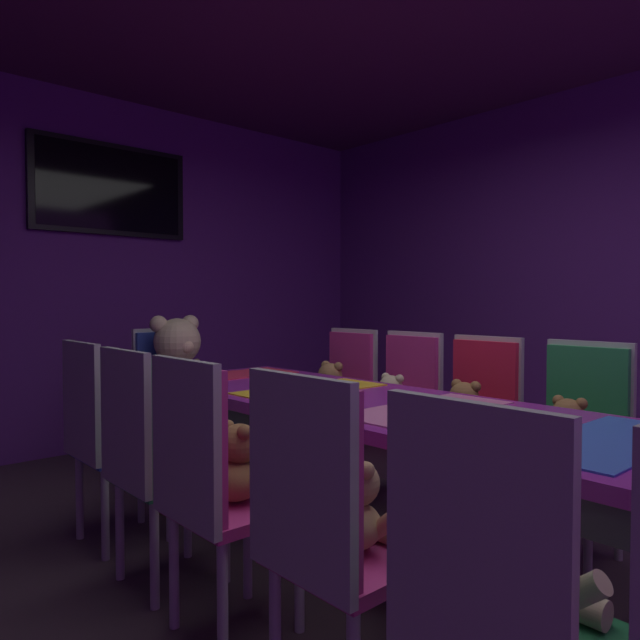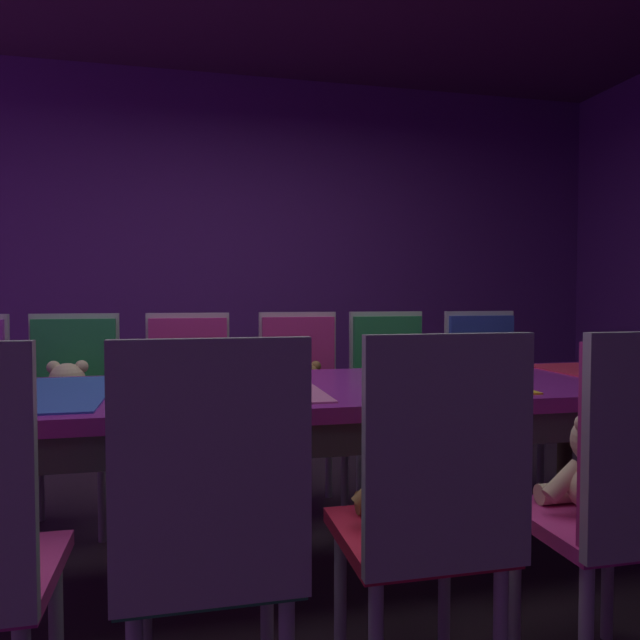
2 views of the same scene
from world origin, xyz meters
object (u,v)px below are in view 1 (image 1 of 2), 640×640
chair_left_2 (321,514)px  chair_right_3 (479,410)px  teddy_right_4 (390,402)px  teddy_left_5 (128,418)px  chair_left_1 (493,587)px  teddy_right_5 (329,390)px  teddy_left_3 (241,467)px  chair_right_5 (345,388)px  teddy_right_2 (567,433)px  chair_left_4 (144,444)px  king_teddy_bear (178,369)px  teddy_left_4 (176,441)px  chair_right_4 (406,397)px  wall_tv (111,189)px  throne_chair (166,385)px  teddy_right_3 (463,415)px  chair_right_2 (582,425)px  teddy_left_2 (358,510)px  teddy_left_1 (529,566)px  chair_left_5 (98,423)px  banquet_table (427,430)px  chair_left_3 (205,471)px

chair_left_2 → chair_right_3: 1.74m
teddy_right_4 → teddy_left_5: bearing=-19.6°
chair_left_1 → chair_right_3: (1.66, 1.10, 0.00)m
teddy_right_4 → teddy_right_5: (-0.02, 0.50, 0.01)m
chair_left_1 → teddy_left_3: (0.13, 1.10, -0.01)m
chair_left_2 → chair_right_5: same height
teddy_right_2 → chair_right_5: chair_right_5 is taller
chair_left_4 → king_teddy_bear: king_teddy_bear is taller
teddy_left_4 → chair_right_4: (1.55, 0.05, 0.01)m
teddy_left_4 → teddy_right_2: bearing=-36.0°
chair_left_1 → wall_tv: 4.27m
teddy_right_2 → teddy_right_4: bearing=-90.6°
chair_left_4 → teddy_left_5: bearing=72.3°
teddy_left_3 → teddy_right_2: (1.41, -0.53, -0.00)m
chair_right_3 → wall_tv: (-0.82, 2.82, 1.45)m
chair_right_3 → throne_chair: bearing=-67.0°
chair_right_3 → teddy_right_3: bearing=-0.0°
chair_left_4 → chair_right_2: (1.69, -1.02, 0.00)m
teddy_left_5 → wall_tv: wall_tv is taller
teddy_left_2 → teddy_left_1: bearing=-91.0°
teddy_left_3 → chair_right_3: chair_right_3 is taller
teddy_right_5 → chair_left_4: bearing=19.8°
teddy_right_2 → teddy_left_3: bearing=-20.6°
teddy_left_1 → teddy_right_2: (1.39, 0.57, -0.01)m
chair_right_3 → wall_tv: 3.28m
chair_left_5 → king_teddy_bear: (0.82, 0.73, 0.13)m
banquet_table → teddy_right_4: size_ratio=10.99×
teddy_left_2 → chair_left_3: 0.59m
teddy_left_3 → chair_right_3: bearing=0.2°
teddy_right_5 → throne_chair: bearing=-52.3°
chair_left_3 → teddy_left_5: 1.04m
chair_right_5 → teddy_right_4: bearing=76.0°
king_teddy_bear → teddy_right_3: bearing=20.9°
throne_chair → wall_tv: bearing=180.0°
teddy_left_5 → chair_right_5: 1.51m
throne_chair → king_teddy_bear: size_ratio=1.50×
teddy_right_5 → chair_right_3: bearing=97.0°
teddy_left_1 → chair_left_2: (-0.13, 0.53, 0.00)m
teddy_left_4 → teddy_right_4: teddy_left_4 is taller
banquet_table → king_teddy_bear: king_teddy_bear is taller
chair_left_2 → chair_right_3: (1.64, 0.57, 0.00)m
chair_left_3 → chair_left_1: bearing=-89.4°
chair_left_2 → teddy_right_2: (1.53, 0.03, -0.02)m
chair_left_1 → teddy_left_3: bearing=83.1°
teddy_right_3 → chair_right_4: chair_right_4 is taller
teddy_right_2 → wall_tv: (-0.70, 3.35, 1.47)m
teddy_left_1 → throne_chair: throne_chair is taller
chair_left_5 → wall_tv: (0.82, 1.79, 1.45)m
teddy_right_5 → chair_left_1: bearing=54.4°
teddy_left_1 → teddy_left_2: (0.01, 0.53, -0.02)m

